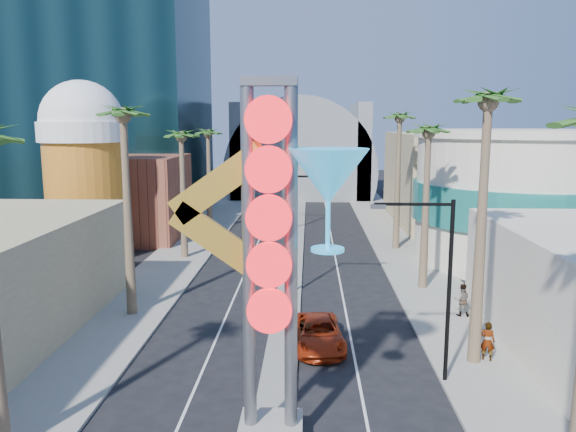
{
  "coord_description": "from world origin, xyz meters",
  "views": [
    {
      "loc": [
        1.28,
        -14.99,
        11.1
      ],
      "look_at": [
        -0.1,
        21.37,
        5.06
      ],
      "focal_mm": 35.0,
      "sensor_mm": 36.0,
      "label": 1
    }
  ],
  "objects_px": {
    "neon_sign": "(295,240)",
    "pedestrian_b": "(462,300)",
    "pedestrian_a": "(487,341)",
    "red_pickup": "(318,333)"
  },
  "relations": [
    {
      "from": "neon_sign",
      "to": "pedestrian_b",
      "type": "relative_size",
      "value": 6.66
    },
    {
      "from": "pedestrian_b",
      "to": "pedestrian_a",
      "type": "bearing_deg",
      "value": 93.12
    },
    {
      "from": "pedestrian_a",
      "to": "pedestrian_b",
      "type": "distance_m",
      "value": 6.16
    },
    {
      "from": "red_pickup",
      "to": "pedestrian_a",
      "type": "relative_size",
      "value": 2.79
    },
    {
      "from": "neon_sign",
      "to": "red_pickup",
      "type": "height_order",
      "value": "neon_sign"
    },
    {
      "from": "pedestrian_a",
      "to": "neon_sign",
      "type": "bearing_deg",
      "value": 62.64
    },
    {
      "from": "pedestrian_b",
      "to": "neon_sign",
      "type": "bearing_deg",
      "value": 62.44
    },
    {
      "from": "red_pickup",
      "to": "pedestrian_b",
      "type": "height_order",
      "value": "pedestrian_b"
    },
    {
      "from": "neon_sign",
      "to": "pedestrian_b",
      "type": "distance_m",
      "value": 17.36
    },
    {
      "from": "pedestrian_a",
      "to": "pedestrian_b",
      "type": "xyz_separation_m",
      "value": [
        0.45,
        6.15,
        0.01
      ]
    }
  ]
}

